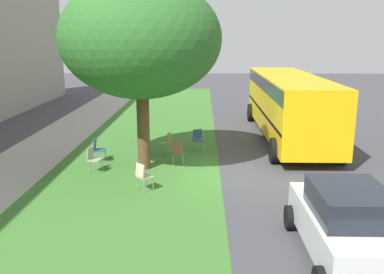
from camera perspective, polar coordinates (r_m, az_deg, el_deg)
name	(u,v)px	position (r m, az deg, el deg)	size (l,w,h in m)	color
ground	(226,174)	(14.56, 4.61, -5.07)	(80.00, 80.00, 0.00)	#424247
grass_verge	(133,174)	(14.73, -7.97, -4.93)	(48.00, 6.00, 0.01)	#3D752D
sidewalk_strip	(8,172)	(16.04, -23.72, -4.43)	(48.00, 2.80, 0.01)	#ADA89E
street_tree	(141,39)	(14.55, -6.95, 13.03)	(5.45, 5.45, 6.56)	brown
chair_0	(98,148)	(16.22, -12.64, -1.49)	(0.44, 0.44, 0.88)	#335184
chair_1	(198,138)	(17.36, 0.87, -0.17)	(0.56, 0.55, 0.88)	#335184
chair_2	(178,151)	(15.40, -1.90, -1.97)	(0.43, 0.43, 0.88)	brown
chair_3	(167,142)	(16.84, -3.43, -0.63)	(0.50, 0.50, 0.88)	olive
chair_4	(143,175)	(12.95, -6.67, -5.09)	(0.59, 0.59, 0.88)	beige
chair_5	(93,157)	(15.04, -13.25, -2.71)	(0.51, 0.52, 0.88)	#ADA393
parked_car	(346,223)	(9.51, 20.22, -10.91)	(3.70, 1.92, 1.65)	silver
school_bus	(289,101)	(19.78, 12.98, 4.85)	(10.40, 2.80, 2.88)	yellow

